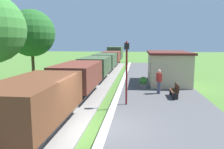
% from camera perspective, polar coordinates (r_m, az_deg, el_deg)
% --- Properties ---
extents(ground_plane, '(160.00, 160.00, 0.00)m').
position_cam_1_polar(ground_plane, '(9.91, -4.03, -14.54)').
color(ground_plane, '#47702D').
extents(platform_slab, '(6.00, 60.00, 0.25)m').
position_cam_1_polar(platform_slab, '(9.83, 15.24, -14.25)').
color(platform_slab, '#4C4C4F').
rests_on(platform_slab, ground).
extents(platform_edge_stripe, '(0.36, 60.00, 0.01)m').
position_cam_1_polar(platform_edge_stripe, '(9.75, -1.68, -13.30)').
color(platform_edge_stripe, silver).
rests_on(platform_edge_stripe, platform_slab).
extents(track_ballast, '(3.80, 60.00, 0.12)m').
position_cam_1_polar(track_ballast, '(10.57, -17.28, -13.06)').
color(track_ballast, gray).
rests_on(track_ballast, ground).
extents(rail_near, '(0.07, 60.00, 0.14)m').
position_cam_1_polar(rail_near, '(10.27, -13.54, -12.79)').
color(rail_near, slate).
rests_on(rail_near, track_ballast).
extents(rail_far, '(0.07, 60.00, 0.14)m').
position_cam_1_polar(rail_far, '(10.83, -20.88, -11.98)').
color(rail_far, slate).
rests_on(rail_far, track_ballast).
extents(freight_train, '(2.50, 39.20, 2.72)m').
position_cam_1_polar(freight_train, '(25.98, -2.56, 3.08)').
color(freight_train, brown).
rests_on(freight_train, rail_near).
extents(station_hut, '(3.50, 5.80, 2.78)m').
position_cam_1_polar(station_hut, '(20.07, 14.24, 1.83)').
color(station_hut, tan).
rests_on(station_hut, platform_slab).
extents(bench_near_hut, '(0.42, 1.50, 0.91)m').
position_cam_1_polar(bench_near_hut, '(15.07, 15.98, -3.95)').
color(bench_near_hut, '#422819').
rests_on(bench_near_hut, platform_slab).
extents(person_waiting, '(0.39, 0.45, 1.71)m').
position_cam_1_polar(person_waiting, '(15.81, 12.07, -1.53)').
color(person_waiting, '#474C66').
rests_on(person_waiting, platform_slab).
extents(potted_planter, '(0.64, 0.64, 0.92)m').
position_cam_1_polar(potted_planter, '(17.53, 8.11, -1.99)').
color(potted_planter, slate).
rests_on(potted_planter, platform_slab).
extents(lamp_post_near, '(0.28, 0.28, 3.70)m').
position_cam_1_polar(lamp_post_near, '(12.54, 3.81, 3.55)').
color(lamp_post_near, '#591414').
rests_on(lamp_post_near, platform_slab).
extents(tree_trackside_far, '(4.35, 4.35, 6.86)m').
position_cam_1_polar(tree_trackside_far, '(22.09, -20.13, 10.00)').
color(tree_trackside_far, '#4C3823').
rests_on(tree_trackside_far, ground).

